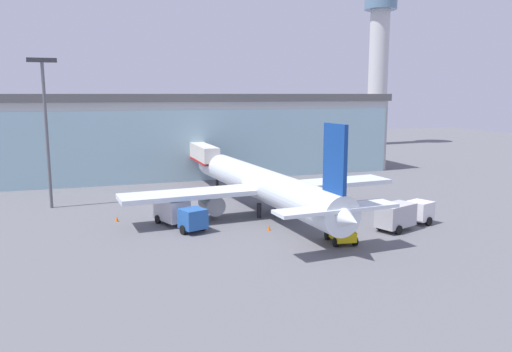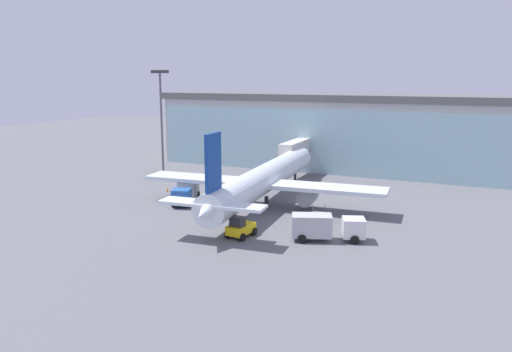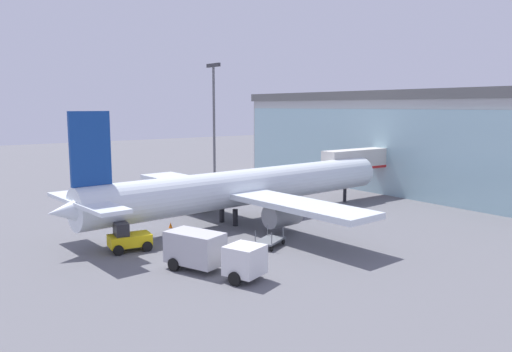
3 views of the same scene
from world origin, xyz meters
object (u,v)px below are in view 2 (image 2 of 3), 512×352
at_px(jet_bridge, 298,149).
at_px(apron_light_mast, 161,114).
at_px(catering_truck, 186,191).
at_px(safety_cone_wingtip, 167,189).
at_px(airplane, 264,179).
at_px(baggage_cart, 320,215).
at_px(pushback_tug, 240,228).
at_px(fuel_truck, 325,226).
at_px(safety_cone_nose, 226,215).

distance_m(jet_bridge, apron_light_mast, 23.06).
distance_m(catering_truck, safety_cone_wingtip, 7.22).
distance_m(airplane, baggage_cart, 9.90).
bearing_deg(airplane, apron_light_mast, 61.19).
bearing_deg(pushback_tug, safety_cone_wingtip, 60.24).
xyz_separation_m(jet_bridge, apron_light_mast, (-20.35, -9.20, 5.76)).
xyz_separation_m(fuel_truck, safety_cone_nose, (-13.07, 3.56, -1.19)).
distance_m(apron_light_mast, catering_truck, 20.46).
xyz_separation_m(baggage_cart, safety_cone_nose, (-10.43, -3.61, -0.23)).
xyz_separation_m(jet_bridge, catering_truck, (-7.65, -22.53, -3.16)).
distance_m(baggage_cart, safety_cone_wingtip, 24.91).
relative_size(apron_light_mast, safety_cone_wingtip, 31.55).
relative_size(airplane, safety_cone_wingtip, 70.73).
height_order(catering_truck, safety_cone_nose, catering_truck).
height_order(catering_truck, baggage_cart, catering_truck).
xyz_separation_m(airplane, pushback_tug, (3.03, -13.36, -2.33)).
height_order(apron_light_mast, catering_truck, apron_light_mast).
height_order(airplane, fuel_truck, airplane).
distance_m(jet_bridge, fuel_truck, 33.53).
bearing_deg(jet_bridge, safety_cone_nose, -179.30).
distance_m(catering_truck, pushback_tug, 16.61).
bearing_deg(jet_bridge, fuel_truck, -156.37).
bearing_deg(baggage_cart, catering_truck, 60.98).
bearing_deg(safety_cone_nose, apron_light_mast, 139.68).
xyz_separation_m(jet_bridge, safety_cone_wingtip, (-13.46, -18.39, -4.35)).
distance_m(airplane, pushback_tug, 13.90).
xyz_separation_m(airplane, baggage_cart, (8.73, -3.71, -2.80)).
xyz_separation_m(fuel_truck, safety_cone_wingtip, (-27.06, 12.09, -1.19)).
bearing_deg(baggage_cart, safety_cone_wingtip, 52.01).
bearing_deg(fuel_truck, safety_cone_nose, 144.53).
bearing_deg(apron_light_mast, safety_cone_nose, -40.32).
height_order(airplane, pushback_tug, airplane).
xyz_separation_m(fuel_truck, baggage_cart, (-2.65, 7.17, -0.97)).
bearing_deg(baggage_cart, airplane, 40.38).
xyz_separation_m(catering_truck, safety_cone_wingtip, (-5.81, 4.13, -1.19)).
xyz_separation_m(apron_light_mast, safety_cone_wingtip, (6.89, -9.19, -10.12)).
distance_m(apron_light_mast, airplane, 25.85).
bearing_deg(baggage_cart, apron_light_mast, 39.14).
distance_m(jet_bridge, baggage_cart, 26.09).
height_order(catering_truck, fuel_truck, same).
bearing_deg(safety_cone_wingtip, pushback_tug, -37.90).
distance_m(jet_bridge, safety_cone_wingtip, 23.20).
height_order(airplane, safety_cone_wingtip, airplane).
bearing_deg(fuel_truck, catering_truck, 139.23).
xyz_separation_m(pushback_tug, safety_cone_nose, (-4.73, 6.04, -0.70)).
distance_m(airplane, safety_cone_wingtip, 16.02).
distance_m(apron_light_mast, safety_cone_wingtip, 15.31).
bearing_deg(airplane, baggage_cart, -117.10).
relative_size(baggage_cart, safety_cone_nose, 5.85).
bearing_deg(safety_cone_nose, jet_bridge, 91.14).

